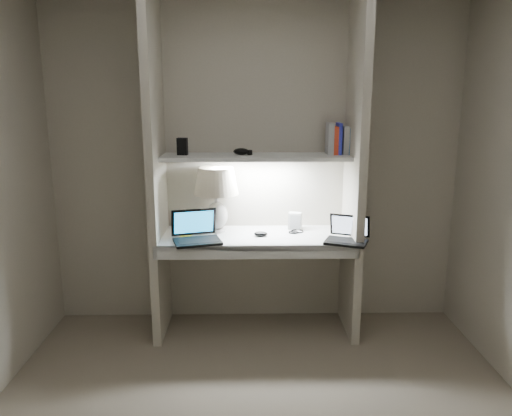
{
  "coord_description": "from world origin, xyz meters",
  "views": [
    {
      "loc": [
        -0.07,
        -2.4,
        1.81
      ],
      "look_at": [
        -0.0,
        1.05,
        1.02
      ],
      "focal_mm": 35.0,
      "sensor_mm": 36.0,
      "label": 1
    }
  ],
  "objects_px": {
    "table_lamp": "(216,189)",
    "book_row": "(341,139)",
    "laptop_main": "(196,234)",
    "speaker": "(295,221)",
    "laptop_netbook": "(347,236)"
  },
  "relations": [
    {
      "from": "laptop_main",
      "to": "speaker",
      "type": "bearing_deg",
      "value": 6.23
    },
    {
      "from": "table_lamp",
      "to": "laptop_netbook",
      "type": "distance_m",
      "value": 1.04
    },
    {
      "from": "table_lamp",
      "to": "laptop_netbook",
      "type": "relative_size",
      "value": 1.38
    },
    {
      "from": "table_lamp",
      "to": "speaker",
      "type": "bearing_deg",
      "value": 4.81
    },
    {
      "from": "laptop_main",
      "to": "laptop_netbook",
      "type": "bearing_deg",
      "value": -17.82
    },
    {
      "from": "laptop_main",
      "to": "speaker",
      "type": "height_order",
      "value": "laptop_main"
    },
    {
      "from": "speaker",
      "to": "book_row",
      "type": "relative_size",
      "value": 0.58
    },
    {
      "from": "table_lamp",
      "to": "laptop_main",
      "type": "height_order",
      "value": "table_lamp"
    },
    {
      "from": "laptop_netbook",
      "to": "speaker",
      "type": "relative_size",
      "value": 2.67
    },
    {
      "from": "table_lamp",
      "to": "book_row",
      "type": "relative_size",
      "value": 2.12
    },
    {
      "from": "speaker",
      "to": "book_row",
      "type": "height_order",
      "value": "book_row"
    },
    {
      "from": "table_lamp",
      "to": "book_row",
      "type": "height_order",
      "value": "book_row"
    },
    {
      "from": "laptop_main",
      "to": "speaker",
      "type": "distance_m",
      "value": 0.8
    },
    {
      "from": "table_lamp",
      "to": "laptop_main",
      "type": "relative_size",
      "value": 1.28
    },
    {
      "from": "laptop_netbook",
      "to": "book_row",
      "type": "xyz_separation_m",
      "value": [
        -0.01,
        0.33,
        0.66
      ]
    }
  ]
}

